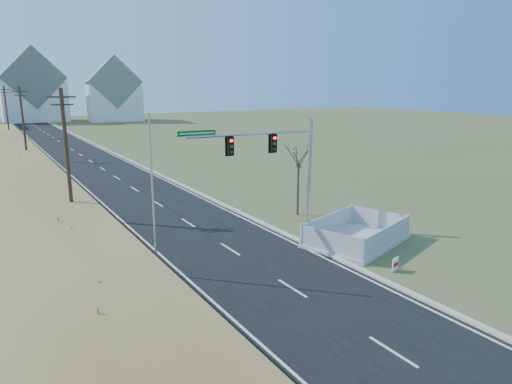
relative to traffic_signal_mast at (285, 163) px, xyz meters
name	(u,v)px	position (x,y,z in m)	size (l,w,h in m)	color
ground	(268,274)	(-4.64, -5.34, -4.40)	(260.00, 260.00, 0.00)	#4F582A
road	(75,152)	(-4.64, 44.66, -4.37)	(8.00, 180.00, 0.06)	black
curb	(105,149)	(-0.49, 44.66, -4.31)	(0.30, 180.00, 0.18)	#B2AFA8
utility_pole_near	(67,153)	(-11.14, 9.66, 0.29)	(1.80, 0.26, 9.00)	#422D1E
utility_pole_mid	(23,123)	(-11.14, 39.66, 0.29)	(1.80, 0.26, 9.00)	#422D1E
utility_pole_far	(7,111)	(-11.14, 69.66, 0.29)	(1.80, 0.26, 9.00)	#422D1E
condo_n	(33,91)	(-2.64, 106.66, 3.21)	(15.27, 10.20, 18.54)	silver
condo_ne	(114,94)	(15.36, 98.66, 2.44)	(14.12, 10.51, 16.52)	silver
traffic_signal_mast	(285,163)	(0.00, 0.00, 0.00)	(8.96, 1.10, 7.15)	#9EA0A5
fence_enclosure	(356,238)	(2.36, -4.15, -4.12)	(7.10, 5.87, 1.39)	#B7B5AD
open_sign	(395,264)	(1.03, -8.35, -4.03)	(0.55, 0.19, 0.69)	white
flagpole	(154,213)	(-9.39, -2.54, -1.23)	(0.36, 0.36, 7.94)	#B7B5AD
bare_tree	(299,154)	(2.98, 2.53, 0.05)	(2.08, 2.08, 5.52)	#4C3F33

